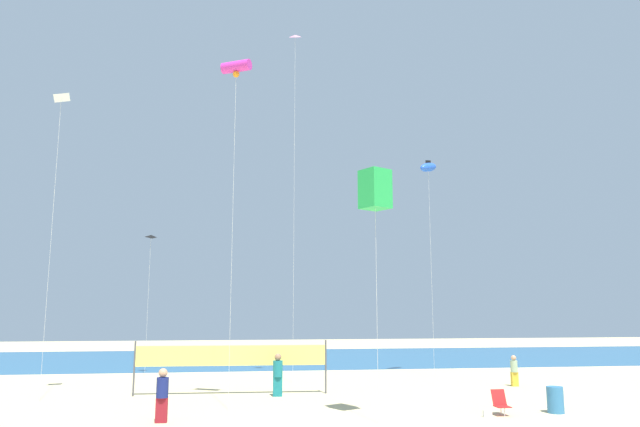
{
  "coord_description": "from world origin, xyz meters",
  "views": [
    {
      "loc": [
        -2.14,
        -16.34,
        3.81
      ],
      "look_at": [
        1.41,
        8.68,
        7.9
      ],
      "focal_mm": 33.25,
      "sensor_mm": 36.0,
      "label": 1
    }
  ],
  "objects_px": {
    "kite_white_diamond": "(61,100)",
    "kite_green_box": "(375,190)",
    "beachgoer_sage_shirt": "(514,370)",
    "kite_pink_diamond": "(295,47)",
    "trash_barrel": "(555,400)",
    "kite_blue_inflatable": "(428,168)",
    "beach_handbag": "(487,413)",
    "kite_black_diamond": "(151,238)",
    "folding_beach_chair": "(500,402)",
    "beachgoer_navy_shirt": "(162,393)",
    "kite_magenta_tube": "(236,68)",
    "beachgoer_teal_shirt": "(278,373)",
    "volleyball_net": "(232,358)"
  },
  "relations": [
    {
      "from": "kite_magenta_tube",
      "to": "kite_black_diamond",
      "type": "distance_m",
      "value": 14.36
    },
    {
      "from": "beachgoer_teal_shirt",
      "to": "kite_blue_inflatable",
      "type": "xyz_separation_m",
      "value": [
        9.42,
        6.43,
        11.27
      ]
    },
    {
      "from": "kite_black_diamond",
      "to": "folding_beach_chair",
      "type": "bearing_deg",
      "value": -45.03
    },
    {
      "from": "beachgoer_navy_shirt",
      "to": "beach_handbag",
      "type": "distance_m",
      "value": 11.5
    },
    {
      "from": "folding_beach_chair",
      "to": "kite_blue_inflatable",
      "type": "bearing_deg",
      "value": 51.03
    },
    {
      "from": "trash_barrel",
      "to": "kite_white_diamond",
      "type": "distance_m",
      "value": 24.5
    },
    {
      "from": "kite_pink_diamond",
      "to": "kite_magenta_tube",
      "type": "xyz_separation_m",
      "value": [
        -3.27,
        -8.09,
        -4.88
      ]
    },
    {
      "from": "beachgoer_navy_shirt",
      "to": "trash_barrel",
      "type": "distance_m",
      "value": 14.31
    },
    {
      "from": "beachgoer_sage_shirt",
      "to": "kite_green_box",
      "type": "height_order",
      "value": "kite_green_box"
    },
    {
      "from": "kite_white_diamond",
      "to": "volleyball_net",
      "type": "bearing_deg",
      "value": 4.1
    },
    {
      "from": "beachgoer_navy_shirt",
      "to": "kite_pink_diamond",
      "type": "bearing_deg",
      "value": 94.21
    },
    {
      "from": "beachgoer_sage_shirt",
      "to": "kite_green_box",
      "type": "xyz_separation_m",
      "value": [
        -9.06,
        -8.5,
        7.26
      ]
    },
    {
      "from": "volleyball_net",
      "to": "kite_blue_inflatable",
      "type": "bearing_deg",
      "value": 26.26
    },
    {
      "from": "beach_handbag",
      "to": "kite_black_diamond",
      "type": "relative_size",
      "value": 0.04
    },
    {
      "from": "beach_handbag",
      "to": "kite_black_diamond",
      "type": "height_order",
      "value": "kite_black_diamond"
    },
    {
      "from": "kite_green_box",
      "to": "kite_pink_diamond",
      "type": "bearing_deg",
      "value": 98.93
    },
    {
      "from": "beachgoer_teal_shirt",
      "to": "kite_black_diamond",
      "type": "distance_m",
      "value": 13.35
    },
    {
      "from": "kite_pink_diamond",
      "to": "kite_blue_inflatable",
      "type": "bearing_deg",
      "value": 10.77
    },
    {
      "from": "trash_barrel",
      "to": "kite_white_diamond",
      "type": "height_order",
      "value": "kite_white_diamond"
    },
    {
      "from": "trash_barrel",
      "to": "kite_blue_inflatable",
      "type": "height_order",
      "value": "kite_blue_inflatable"
    },
    {
      "from": "kite_white_diamond",
      "to": "kite_green_box",
      "type": "relative_size",
      "value": 1.55
    },
    {
      "from": "beachgoer_teal_shirt",
      "to": "trash_barrel",
      "type": "xyz_separation_m",
      "value": [
        9.95,
        -5.72,
        -0.51
      ]
    },
    {
      "from": "beachgoer_sage_shirt",
      "to": "beachgoer_teal_shirt",
      "type": "bearing_deg",
      "value": 7.43
    },
    {
      "from": "beachgoer_sage_shirt",
      "to": "kite_black_diamond",
      "type": "distance_m",
      "value": 21.55
    },
    {
      "from": "beachgoer_teal_shirt",
      "to": "folding_beach_chair",
      "type": "height_order",
      "value": "beachgoer_teal_shirt"
    },
    {
      "from": "beachgoer_teal_shirt",
      "to": "beach_handbag",
      "type": "relative_size",
      "value": 6.15
    },
    {
      "from": "beachgoer_sage_shirt",
      "to": "trash_barrel",
      "type": "xyz_separation_m",
      "value": [
        -2.07,
        -7.52,
        -0.33
      ]
    },
    {
      "from": "beachgoer_sage_shirt",
      "to": "kite_blue_inflatable",
      "type": "bearing_deg",
      "value": -61.83
    },
    {
      "from": "beachgoer_navy_shirt",
      "to": "kite_magenta_tube",
      "type": "xyz_separation_m",
      "value": [
        2.23,
        2.36,
        12.89
      ]
    },
    {
      "from": "beachgoer_teal_shirt",
      "to": "kite_blue_inflatable",
      "type": "bearing_deg",
      "value": -133.63
    },
    {
      "from": "folding_beach_chair",
      "to": "beach_handbag",
      "type": "height_order",
      "value": "folding_beach_chair"
    },
    {
      "from": "kite_pink_diamond",
      "to": "kite_black_diamond",
      "type": "distance_m",
      "value": 14.08
    },
    {
      "from": "volleyball_net",
      "to": "kite_pink_diamond",
      "type": "relative_size",
      "value": 0.44
    },
    {
      "from": "kite_pink_diamond",
      "to": "trash_barrel",
      "type": "bearing_deg",
      "value": -50.22
    },
    {
      "from": "kite_blue_inflatable",
      "to": "kite_pink_diamond",
      "type": "relative_size",
      "value": 0.65
    },
    {
      "from": "folding_beach_chair",
      "to": "kite_magenta_tube",
      "type": "bearing_deg",
      "value": 134.13
    },
    {
      "from": "beachgoer_sage_shirt",
      "to": "kite_pink_diamond",
      "type": "bearing_deg",
      "value": -16.79
    },
    {
      "from": "beach_handbag",
      "to": "kite_white_diamond",
      "type": "distance_m",
      "value": 22.54
    },
    {
      "from": "beach_handbag",
      "to": "kite_black_diamond",
      "type": "bearing_deg",
      "value": 133.17
    },
    {
      "from": "beach_handbag",
      "to": "kite_white_diamond",
      "type": "xyz_separation_m",
      "value": [
        -17.18,
        6.29,
        13.17
      ]
    },
    {
      "from": "kite_pink_diamond",
      "to": "kite_white_diamond",
      "type": "bearing_deg",
      "value": -157.44
    },
    {
      "from": "beachgoer_sage_shirt",
      "to": "kite_magenta_tube",
      "type": "relative_size",
      "value": 0.11
    },
    {
      "from": "kite_blue_inflatable",
      "to": "kite_pink_diamond",
      "type": "xyz_separation_m",
      "value": [
        -8.28,
        -1.58,
        6.47
      ]
    },
    {
      "from": "kite_white_diamond",
      "to": "kite_pink_diamond",
      "type": "relative_size",
      "value": 0.7
    },
    {
      "from": "trash_barrel",
      "to": "kite_black_diamond",
      "type": "distance_m",
      "value": 23.64
    },
    {
      "from": "folding_beach_chair",
      "to": "volleyball_net",
      "type": "bearing_deg",
      "value": 114.85
    },
    {
      "from": "folding_beach_chair",
      "to": "kite_blue_inflatable",
      "type": "height_order",
      "value": "kite_blue_inflatable"
    },
    {
      "from": "beachgoer_sage_shirt",
      "to": "beach_handbag",
      "type": "distance_m",
      "value": 9.32
    },
    {
      "from": "kite_blue_inflatable",
      "to": "kite_white_diamond",
      "type": "xyz_separation_m",
      "value": [
        -19.49,
        -6.23,
        1.03
      ]
    },
    {
      "from": "beachgoer_sage_shirt",
      "to": "trash_barrel",
      "type": "distance_m",
      "value": 7.81
    }
  ]
}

